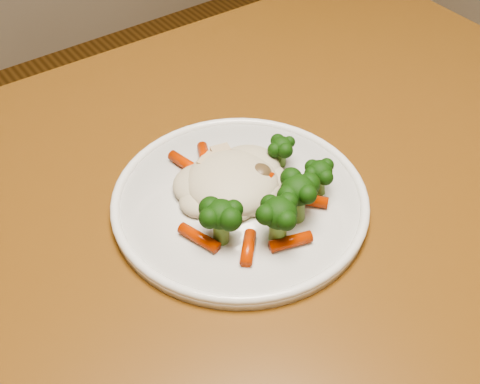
# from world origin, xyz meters

# --- Properties ---
(dining_table) EXTENTS (1.20, 0.82, 0.75)m
(dining_table) POSITION_xyz_m (-0.19, -0.20, 0.65)
(dining_table) COLOR brown
(dining_table) RESTS_ON ground
(plate) EXTENTS (0.27, 0.27, 0.01)m
(plate) POSITION_xyz_m (-0.11, -0.17, 0.76)
(plate) COLOR white
(plate) RESTS_ON dining_table
(meal) EXTENTS (0.17, 0.19, 0.05)m
(meal) POSITION_xyz_m (-0.11, -0.19, 0.78)
(meal) COLOR beige
(meal) RESTS_ON plate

